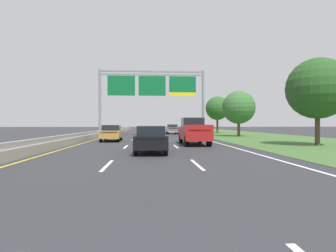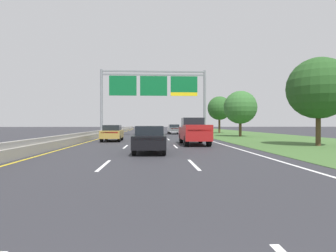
% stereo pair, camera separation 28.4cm
% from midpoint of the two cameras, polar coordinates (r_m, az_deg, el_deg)
% --- Properties ---
extents(ground_plane, '(220.00, 220.00, 0.00)m').
position_cam_midpoint_polar(ground_plane, '(35.75, -3.99, -2.24)').
color(ground_plane, '#2B2B30').
extents(lane_striping, '(11.96, 106.00, 0.01)m').
position_cam_midpoint_polar(lane_striping, '(35.30, -3.99, -2.27)').
color(lane_striping, white).
rests_on(lane_striping, ground).
extents(grass_verge_right, '(14.00, 110.00, 0.02)m').
position_cam_midpoint_polar(grass_verge_right, '(38.38, 17.34, -2.06)').
color(grass_verge_right, '#3D602D').
rests_on(grass_verge_right, ground).
extents(median_barrier_concrete, '(0.60, 110.00, 0.85)m').
position_cam_midpoint_polar(median_barrier_concrete, '(36.34, -14.46, -1.65)').
color(median_barrier_concrete, '#99968E').
rests_on(median_barrier_concrete, ground).
extents(overhead_sign_gantry, '(15.06, 0.42, 9.36)m').
position_cam_midpoint_polar(overhead_sign_gantry, '(39.00, -3.55, 7.78)').
color(overhead_sign_gantry, gray).
rests_on(overhead_sign_gantry, ground).
extents(pickup_truck_red, '(2.02, 5.41, 2.20)m').
position_cam_midpoint_polar(pickup_truck_red, '(22.31, 5.07, -1.12)').
color(pickup_truck_red, maroon).
rests_on(pickup_truck_red, ground).
extents(car_black_centre_lane_sedan, '(1.91, 4.43, 1.57)m').
position_cam_midpoint_polar(car_black_centre_lane_sedan, '(16.07, -4.05, -2.67)').
color(car_black_centre_lane_sedan, black).
rests_on(car_black_centre_lane_sedan, ground).
extents(car_white_right_lane_sedan, '(1.94, 4.45, 1.57)m').
position_cam_midpoint_polar(car_white_right_lane_sedan, '(45.65, 0.67, -0.62)').
color(car_white_right_lane_sedan, silver).
rests_on(car_white_right_lane_sedan, ground).
extents(car_gold_left_lane_sedan, '(1.91, 4.44, 1.57)m').
position_cam_midpoint_polar(car_gold_left_lane_sedan, '(27.06, -12.03, -1.39)').
color(car_gold_left_lane_sedan, '#A38438').
rests_on(car_gold_left_lane_sedan, ground).
extents(roadside_tree_near, '(4.66, 4.66, 6.74)m').
position_cam_midpoint_polar(roadside_tree_near, '(23.88, 28.57, 6.91)').
color(roadside_tree_near, '#4C3823').
rests_on(roadside_tree_near, ground).
extents(roadside_tree_mid, '(4.34, 4.34, 6.02)m').
position_cam_midpoint_polar(roadside_tree_mid, '(37.11, 14.40, 3.79)').
color(roadside_tree_mid, '#4C3823').
rests_on(roadside_tree_mid, ground).
extents(roadside_tree_far, '(4.22, 4.22, 6.58)m').
position_cam_midpoint_polar(roadside_tree_far, '(49.46, 10.16, 3.68)').
color(roadside_tree_far, '#4C3823').
rests_on(roadside_tree_far, ground).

